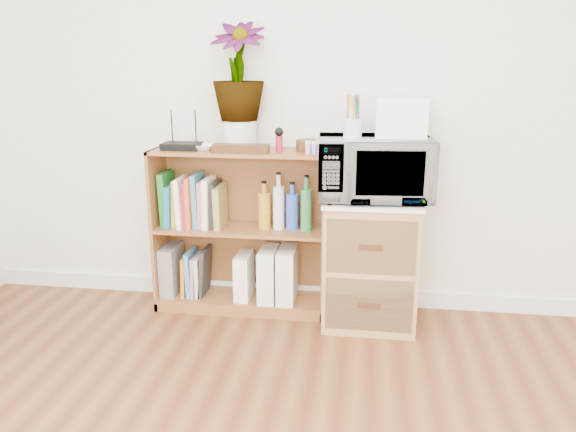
# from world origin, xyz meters

# --- Properties ---
(skirting_board) EXTENTS (4.00, 0.02, 0.10)m
(skirting_board) POSITION_xyz_m (0.00, 2.24, 0.05)
(skirting_board) COLOR white
(skirting_board) RESTS_ON ground
(bookshelf) EXTENTS (1.00, 0.30, 0.95)m
(bookshelf) POSITION_xyz_m (-0.35, 2.10, 0.47)
(bookshelf) COLOR brown
(bookshelf) RESTS_ON ground
(wicker_unit) EXTENTS (0.50, 0.45, 0.70)m
(wicker_unit) POSITION_xyz_m (0.40, 2.02, 0.35)
(wicker_unit) COLOR #9E7542
(wicker_unit) RESTS_ON ground
(microwave) EXTENTS (0.62, 0.45, 0.33)m
(microwave) POSITION_xyz_m (0.40, 2.02, 0.88)
(microwave) COLOR silver
(microwave) RESTS_ON wicker_unit
(pen_cup) EXTENTS (0.09, 0.09, 0.10)m
(pen_cup) POSITION_xyz_m (0.28, 1.94, 1.10)
(pen_cup) COLOR silver
(pen_cup) RESTS_ON microwave
(small_appliance) EXTENTS (0.26, 0.22, 0.21)m
(small_appliance) POSITION_xyz_m (0.53, 2.06, 1.15)
(small_appliance) COLOR white
(small_appliance) RESTS_ON microwave
(router) EXTENTS (0.21, 0.14, 0.04)m
(router) POSITION_xyz_m (-0.67, 2.08, 0.97)
(router) COLOR black
(router) RESTS_ON bookshelf
(white_bowl) EXTENTS (0.13, 0.13, 0.03)m
(white_bowl) POSITION_xyz_m (-0.54, 2.07, 0.97)
(white_bowl) COLOR white
(white_bowl) RESTS_ON bookshelf
(plant_pot) EXTENTS (0.19, 0.19, 0.16)m
(plant_pot) POSITION_xyz_m (-0.35, 2.12, 1.03)
(plant_pot) COLOR silver
(plant_pot) RESTS_ON bookshelf
(potted_plant) EXTENTS (0.30, 0.30, 0.53)m
(potted_plant) POSITION_xyz_m (-0.35, 2.12, 1.38)
(potted_plant) COLOR #3E7F32
(potted_plant) RESTS_ON plant_pot
(trinket_box) EXTENTS (0.30, 0.08, 0.05)m
(trinket_box) POSITION_xyz_m (-0.32, 2.00, 0.97)
(trinket_box) COLOR #381F0F
(trinket_box) RESTS_ON bookshelf
(kokeshi_doll) EXTENTS (0.04, 0.04, 0.09)m
(kokeshi_doll) POSITION_xyz_m (-0.12, 2.06, 0.99)
(kokeshi_doll) COLOR maroon
(kokeshi_doll) RESTS_ON bookshelf
(wooden_bowl) EXTENTS (0.11, 0.11, 0.06)m
(wooden_bowl) POSITION_xyz_m (0.02, 2.11, 0.98)
(wooden_bowl) COLOR #3D2310
(wooden_bowl) RESTS_ON bookshelf
(paint_jars) EXTENTS (0.12, 0.04, 0.06)m
(paint_jars) POSITION_xyz_m (0.08, 2.01, 0.98)
(paint_jars) COLOR #CD7291
(paint_jars) RESTS_ON bookshelf
(file_box) EXTENTS (0.09, 0.24, 0.29)m
(file_box) POSITION_xyz_m (-0.78, 2.10, 0.22)
(file_box) COLOR slate
(file_box) RESTS_ON bookshelf
(magazine_holder_left) EXTENTS (0.08, 0.21, 0.27)m
(magazine_holder_left) POSITION_xyz_m (-0.33, 2.09, 0.20)
(magazine_holder_left) COLOR white
(magazine_holder_left) RESTS_ON bookshelf
(magazine_holder_mid) EXTENTS (0.10, 0.25, 0.31)m
(magazine_holder_mid) POSITION_xyz_m (-0.19, 2.09, 0.22)
(magazine_holder_mid) COLOR white
(magazine_holder_mid) RESTS_ON bookshelf
(magazine_holder_right) EXTENTS (0.10, 0.25, 0.32)m
(magazine_holder_right) POSITION_xyz_m (-0.08, 2.09, 0.23)
(magazine_holder_right) COLOR white
(magazine_holder_right) RESTS_ON bookshelf
(cookbooks) EXTENTS (0.37, 0.20, 0.31)m
(cookbooks) POSITION_xyz_m (-0.63, 2.10, 0.64)
(cookbooks) COLOR #1F7429
(cookbooks) RESTS_ON bookshelf
(liquor_bottles) EXTENTS (0.31, 0.07, 0.32)m
(liquor_bottles) POSITION_xyz_m (-0.09, 2.10, 0.64)
(liquor_bottles) COLOR #B87F22
(liquor_bottles) RESTS_ON bookshelf
(lower_books) EXTENTS (0.15, 0.19, 0.29)m
(lower_books) POSITION_xyz_m (-0.63, 2.10, 0.20)
(lower_books) COLOR #B97420
(lower_books) RESTS_ON bookshelf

